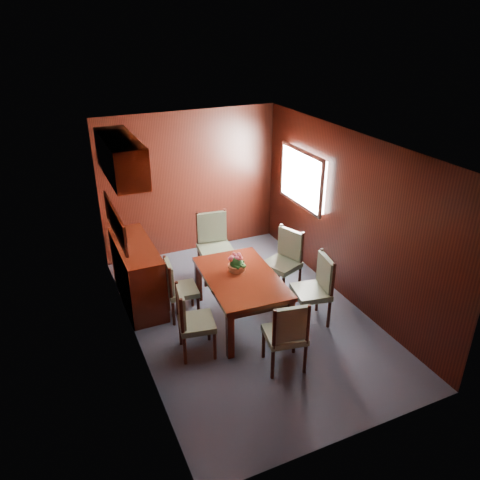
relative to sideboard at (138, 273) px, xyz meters
name	(u,v)px	position (x,y,z in m)	size (l,w,h in m)	color
ground	(248,316)	(1.25, -1.00, -0.45)	(4.50, 4.50, 0.00)	#3B4051
room_shell	(230,198)	(1.15, -0.67, 1.18)	(3.06, 4.52, 2.41)	black
sideboard	(138,273)	(0.00, 0.00, 0.00)	(0.48, 1.40, 0.90)	black
dining_table	(241,282)	(1.13, -1.03, 0.13)	(0.99, 1.50, 0.68)	black
chair_left_near	(190,318)	(0.31, -1.40, 0.06)	(0.48, 0.50, 0.91)	black
chair_left_far	(177,286)	(0.39, -0.61, 0.03)	(0.43, 0.45, 0.87)	black
chair_right_near	(317,286)	(2.04, -1.44, 0.08)	(0.51, 0.53, 0.96)	black
chair_right_far	(285,258)	(2.04, -0.59, 0.09)	(0.58, 0.59, 0.97)	black
chair_head	(287,333)	(1.21, -2.13, 0.07)	(0.51, 0.50, 0.94)	black
chair_foot	(214,242)	(1.25, 0.23, 0.13)	(0.55, 0.53, 1.05)	black
flower_centerpiece	(237,262)	(1.15, -0.85, 0.35)	(0.25, 0.25, 0.25)	#AA5733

